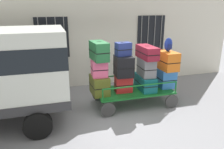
{
  "coord_description": "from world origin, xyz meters",
  "views": [
    {
      "loc": [
        -1.94,
        -5.94,
        3.16
      ],
      "look_at": [
        -0.13,
        0.24,
        1.1
      ],
      "focal_mm": 34.95,
      "sensor_mm": 36.0,
      "label": 1
    }
  ],
  "objects_px": {
    "suitcase_midleft_bottom": "(123,84)",
    "suitcase_midleft_top": "(123,49)",
    "suitcase_left_middle": "(99,68)",
    "suitcase_left_top": "(99,51)",
    "luggage_cart": "(134,92)",
    "backpack": "(168,45)",
    "suitcase_center_top": "(147,52)",
    "suitcase_left_bottom": "(100,85)",
    "suitcase_midleft_middle": "(124,66)",
    "suitcase_center_middle": "(146,67)",
    "suitcase_midright_middle": "(167,61)",
    "suitcase_center_bottom": "(145,82)",
    "suitcase_midright_bottom": "(166,78)"
  },
  "relations": [
    {
      "from": "luggage_cart",
      "to": "backpack",
      "type": "relative_size",
      "value": 5.81
    },
    {
      "from": "suitcase_left_bottom",
      "to": "suitcase_midleft_bottom",
      "type": "height_order",
      "value": "suitcase_left_bottom"
    },
    {
      "from": "suitcase_left_bottom",
      "to": "suitcase_center_bottom",
      "type": "distance_m",
      "value": 1.54
    },
    {
      "from": "luggage_cart",
      "to": "suitcase_left_bottom",
      "type": "relative_size",
      "value": 3.42
    },
    {
      "from": "suitcase_center_bottom",
      "to": "suitcase_midright_bottom",
      "type": "height_order",
      "value": "suitcase_midright_bottom"
    },
    {
      "from": "suitcase_midleft_middle",
      "to": "suitcase_left_top",
      "type": "bearing_deg",
      "value": 178.21
    },
    {
      "from": "suitcase_midright_bottom",
      "to": "suitcase_midright_middle",
      "type": "distance_m",
      "value": 0.61
    },
    {
      "from": "suitcase_left_top",
      "to": "suitcase_center_bottom",
      "type": "distance_m",
      "value": 1.91
    },
    {
      "from": "suitcase_midright_middle",
      "to": "backpack",
      "type": "relative_size",
      "value": 1.84
    },
    {
      "from": "suitcase_midleft_bottom",
      "to": "suitcase_midright_bottom",
      "type": "relative_size",
      "value": 0.92
    },
    {
      "from": "suitcase_left_middle",
      "to": "suitcase_midleft_middle",
      "type": "relative_size",
      "value": 0.88
    },
    {
      "from": "suitcase_left_top",
      "to": "suitcase_center_top",
      "type": "distance_m",
      "value": 1.54
    },
    {
      "from": "luggage_cart",
      "to": "suitcase_center_middle",
      "type": "height_order",
      "value": "suitcase_center_middle"
    },
    {
      "from": "suitcase_midleft_bottom",
      "to": "suitcase_midright_middle",
      "type": "bearing_deg",
      "value": 1.36
    },
    {
      "from": "suitcase_midleft_bottom",
      "to": "suitcase_midright_bottom",
      "type": "bearing_deg",
      "value": 0.88
    },
    {
      "from": "suitcase_center_top",
      "to": "suitcase_midright_bottom",
      "type": "xyz_separation_m",
      "value": [
        0.77,
        0.02,
        -0.94
      ]
    },
    {
      "from": "suitcase_left_bottom",
      "to": "suitcase_midright_bottom",
      "type": "height_order",
      "value": "suitcase_midright_bottom"
    },
    {
      "from": "suitcase_center_bottom",
      "to": "suitcase_midleft_bottom",
      "type": "bearing_deg",
      "value": -177.32
    },
    {
      "from": "backpack",
      "to": "suitcase_center_top",
      "type": "bearing_deg",
      "value": -175.92
    },
    {
      "from": "suitcase_left_middle",
      "to": "suitcase_left_top",
      "type": "relative_size",
      "value": 0.7
    },
    {
      "from": "suitcase_left_middle",
      "to": "suitcase_left_top",
      "type": "xyz_separation_m",
      "value": [
        -0.0,
        -0.02,
        0.53
      ]
    },
    {
      "from": "suitcase_left_bottom",
      "to": "suitcase_left_top",
      "type": "xyz_separation_m",
      "value": [
        -0.0,
        -0.02,
        1.08
      ]
    },
    {
      "from": "backpack",
      "to": "suitcase_left_bottom",
      "type": "bearing_deg",
      "value": -179.96
    },
    {
      "from": "suitcase_midright_bottom",
      "to": "backpack",
      "type": "height_order",
      "value": "backpack"
    },
    {
      "from": "suitcase_midleft_bottom",
      "to": "backpack",
      "type": "xyz_separation_m",
      "value": [
        1.54,
        0.05,
        1.17
      ]
    },
    {
      "from": "suitcase_left_bottom",
      "to": "suitcase_midleft_middle",
      "type": "relative_size",
      "value": 1.15
    },
    {
      "from": "suitcase_left_bottom",
      "to": "suitcase_midright_bottom",
      "type": "xyz_separation_m",
      "value": [
        2.3,
        -0.03,
        0.01
      ]
    },
    {
      "from": "suitcase_left_bottom",
      "to": "suitcase_midright_middle",
      "type": "bearing_deg",
      "value": -0.41
    },
    {
      "from": "suitcase_center_middle",
      "to": "luggage_cart",
      "type": "bearing_deg",
      "value": 174.4
    },
    {
      "from": "suitcase_left_top",
      "to": "suitcase_center_bottom",
      "type": "relative_size",
      "value": 0.84
    },
    {
      "from": "suitcase_center_bottom",
      "to": "suitcase_midright_bottom",
      "type": "xyz_separation_m",
      "value": [
        0.77,
        -0.01,
        0.07
      ]
    },
    {
      "from": "suitcase_midleft_bottom",
      "to": "suitcase_center_bottom",
      "type": "relative_size",
      "value": 0.57
    },
    {
      "from": "suitcase_midright_middle",
      "to": "suitcase_midright_bottom",
      "type": "bearing_deg",
      "value": -90.0
    },
    {
      "from": "suitcase_midleft_bottom",
      "to": "suitcase_midleft_top",
      "type": "relative_size",
      "value": 1.14
    },
    {
      "from": "luggage_cart",
      "to": "suitcase_midleft_bottom",
      "type": "distance_m",
      "value": 0.52
    },
    {
      "from": "suitcase_center_bottom",
      "to": "suitcase_center_middle",
      "type": "bearing_deg",
      "value": -90.0
    },
    {
      "from": "suitcase_left_top",
      "to": "suitcase_midleft_bottom",
      "type": "bearing_deg",
      "value": -2.5
    },
    {
      "from": "suitcase_left_top",
      "to": "suitcase_center_top",
      "type": "xyz_separation_m",
      "value": [
        1.54,
        -0.03,
        -0.12
      ]
    },
    {
      "from": "suitcase_midleft_middle",
      "to": "suitcase_midright_middle",
      "type": "xyz_separation_m",
      "value": [
        1.54,
        0.03,
        0.06
      ]
    },
    {
      "from": "suitcase_center_bottom",
      "to": "backpack",
      "type": "bearing_deg",
      "value": 1.38
    },
    {
      "from": "suitcase_center_middle",
      "to": "suitcase_midright_middle",
      "type": "relative_size",
      "value": 0.92
    },
    {
      "from": "suitcase_left_top",
      "to": "suitcase_midleft_middle",
      "type": "relative_size",
      "value": 1.27
    },
    {
      "from": "backpack",
      "to": "suitcase_midleft_bottom",
      "type": "bearing_deg",
      "value": -177.97
    },
    {
      "from": "suitcase_left_middle",
      "to": "suitcase_center_top",
      "type": "xyz_separation_m",
      "value": [
        1.54,
        -0.06,
        0.41
      ]
    },
    {
      "from": "suitcase_midleft_top",
      "to": "suitcase_center_bottom",
      "type": "distance_m",
      "value": 1.38
    },
    {
      "from": "suitcase_midleft_top",
      "to": "suitcase_center_middle",
      "type": "xyz_separation_m",
      "value": [
        0.77,
        -0.08,
        -0.62
      ]
    },
    {
      "from": "luggage_cart",
      "to": "suitcase_midleft_top",
      "type": "xyz_separation_m",
      "value": [
        -0.38,
        0.04,
        1.46
      ]
    },
    {
      "from": "suitcase_center_middle",
      "to": "suitcase_midright_bottom",
      "type": "xyz_separation_m",
      "value": [
        0.77,
        0.03,
        -0.45
      ]
    },
    {
      "from": "suitcase_left_bottom",
      "to": "suitcase_center_bottom",
      "type": "xyz_separation_m",
      "value": [
        1.54,
        -0.02,
        -0.06
      ]
    },
    {
      "from": "suitcase_left_top",
      "to": "suitcase_center_middle",
      "type": "bearing_deg",
      "value": -1.34
    }
  ]
}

